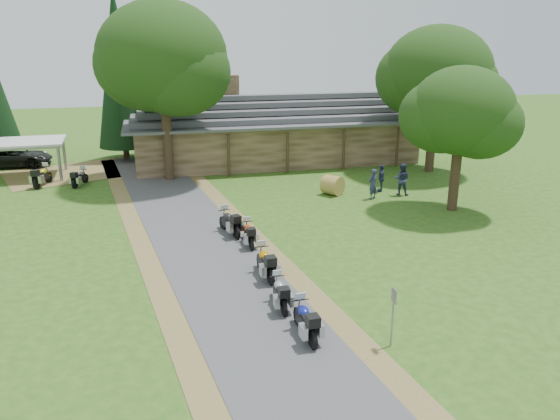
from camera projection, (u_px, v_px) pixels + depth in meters
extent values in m
plane|color=#2A5217|center=(255.00, 324.00, 17.83)|extent=(120.00, 120.00, 0.00)
plane|color=#3F3F41|center=(223.00, 275.00, 21.42)|extent=(51.95, 51.95, 0.00)
imported|color=black|center=(14.00, 152.00, 38.69)|extent=(2.79, 5.64, 2.09)
imported|color=#2C3152|center=(373.00, 181.00, 31.07)|extent=(0.72, 0.66, 2.06)
imported|color=#2C3152|center=(402.00, 176.00, 31.82)|extent=(0.77, 0.72, 2.21)
imported|color=#2C3152|center=(381.00, 176.00, 32.59)|extent=(0.56, 0.65, 1.91)
cylinder|color=olive|center=(333.00, 185.00, 32.05)|extent=(1.53, 1.50, 1.13)
cone|color=black|center=(120.00, 76.00, 39.54)|extent=(3.78, 3.78, 12.27)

